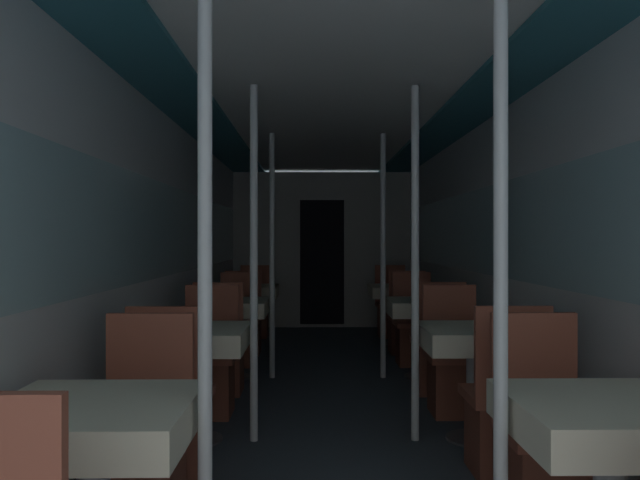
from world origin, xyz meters
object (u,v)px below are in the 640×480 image
Objects in this scene: dining_table_left_0 at (94,434)px; dining_table_right_1 at (475,345)px; chair_right_far_1 at (454,374)px; chair_left_far_3 at (255,315)px; chair_right_near_2 at (437,358)px; support_pole_right_2 at (383,256)px; dining_table_right_0 at (610,432)px; chair_right_far_2 at (414,336)px; chair_right_far_0 at (546,461)px; support_pole_left_1 at (254,263)px; chair_left_near_2 at (221,359)px; chair_left_near_1 at (172,423)px; chair_right_near_3 at (405,328)px; dining_table_left_2 at (230,312)px; dining_table_right_2 at (424,312)px; chair_left_far_2 at (238,336)px; support_pole_left_0 at (205,283)px; dining_table_left_1 at (193,345)px; support_pole_left_2 at (272,256)px; chair_left_near_3 at (245,328)px; dining_table_right_3 at (398,295)px; chair_right_far_3 at (391,315)px; dining_table_left_3 at (250,295)px; support_pole_right_0 at (501,282)px; chair_left_far_0 at (141,463)px; chair_right_near_1 at (504,422)px; support_pole_right_1 at (415,263)px; chair_left_far_1 at (209,375)px.

dining_table_right_1 is (1.79, 1.80, 0.00)m from dining_table_left_0.
chair_left_far_3 is at bearing -63.49° from chair_right_far_1.
support_pole_right_2 is at bearing 122.77° from chair_right_near_2.
chair_right_far_2 is at bearing 90.00° from dining_table_right_0.
dining_table_right_0 is 0.77× the size of chair_right_far_0.
dining_table_right_0 is at bearing -51.90° from support_pole_left_1.
chair_right_near_2 is at bearing 0.00° from chair_left_near_2.
chair_right_far_1 and chair_right_far_2 have the same top height.
chair_left_near_1 is 4.02m from chair_right_near_3.
dining_table_right_2 is at bearing 0.00° from dining_table_left_2.
chair_left_near_1 is at bearing 90.00° from chair_left_far_2.
support_pole_left_0 reaches higher than dining_table_right_2.
dining_table_left_1 is 0.32× the size of support_pole_left_2.
chair_right_near_2 is (1.79, 1.80, 0.00)m from chair_left_near_1.
dining_table_left_0 and dining_table_left_2 have the same top height.
chair_left_near_2 is at bearing 146.17° from dining_table_right_1.
support_pole_left_0 is 1.00× the size of support_pole_left_1.
chair_left_near_2 is 1.00× the size of chair_left_near_3.
dining_table_right_0 is (1.41, 0.00, -0.52)m from support_pole_left_0.
support_pole_right_2 is at bearing 157.08° from chair_left_far_2.
chair_left_near_1 is at bearing -134.93° from chair_right_near_2.
chair_left_far_2 is 1.00× the size of chair_right_near_3.
chair_right_far_2 is at bearing -90.00° from dining_table_right_3.
chair_right_far_3 is at bearing 90.00° from chair_right_near_2.
chair_left_near_3 and chair_right_far_2 have the same top height.
chair_left_far_2 is at bearing -90.00° from dining_table_left_3.
support_pole_right_0 reaches higher than dining_table_right_3.
chair_left_far_0 is at bearing 122.77° from support_pole_left_0.
chair_right_far_2 is (0.38, 4.19, -0.84)m from support_pole_right_0.
support_pole_left_2 is 3.14× the size of dining_table_right_3.
support_pole_left_0 reaches higher than chair_right_near_1.
chair_left_near_1 is 2.03m from support_pole_right_0.
support_pole_right_1 and support_pole_right_2 have the same top height.
support_pole_right_0 reaches higher than dining_table_left_0.
support_pole_right_2 reaches higher than chair_right_far_3.
support_pole_right_1 is (1.41, -0.60, 0.84)m from chair_left_far_1.
dining_table_left_3 is 0.77× the size of chair_right_near_3.
chair_right_far_1 is at bearing 59.51° from support_pole_left_0.
chair_left_near_1 is at bearing 139.55° from support_pole_right_0.
chair_left_far_0 and chair_right_near_2 have the same top height.
chair_left_near_1 and chair_left_far_1 have the same top height.
chair_left_near_1 is at bearing 59.04° from chair_right_far_2.
chair_right_far_1 is at bearing 18.38° from dining_table_left_1.
chair_right_far_0 is 1.30× the size of dining_table_right_3.
chair_left_far_0 is 4.81m from dining_table_left_3.
chair_left_far_1 reaches higher than dining_table_right_3.
chair_left_far_1 is 1.30× the size of dining_table_left_3.
chair_left_near_2 is 3.01m from dining_table_right_3.
chair_left_far_1 is at bearing -120.87° from dining_table_right_3.
chair_left_far_0 is 1.24m from dining_table_left_1.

